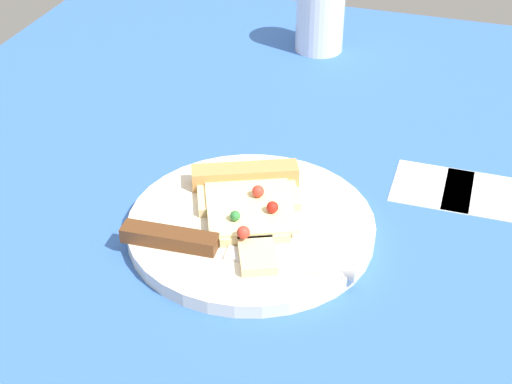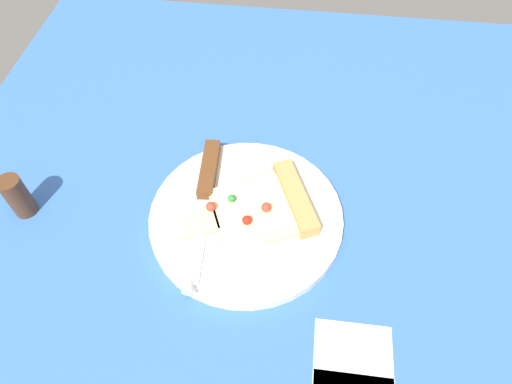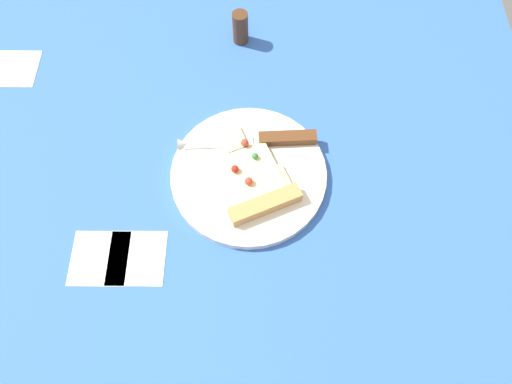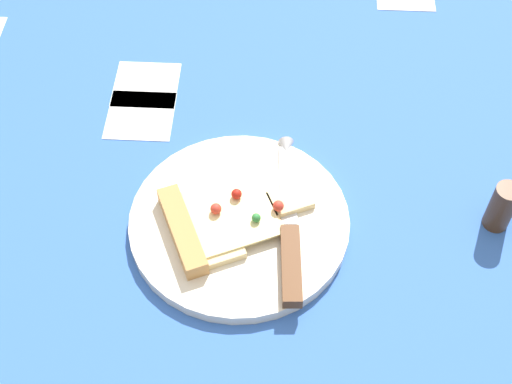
{
  "view_description": "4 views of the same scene",
  "coord_description": "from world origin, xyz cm",
  "px_view_note": "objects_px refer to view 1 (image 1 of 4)",
  "views": [
    {
      "loc": [
        71.58,
        16.44,
        50.55
      ],
      "look_at": [
        7.13,
        -4.17,
        3.27
      ],
      "focal_mm": 53.68,
      "sensor_mm": 36.0,
      "label": 1
    },
    {
      "loc": [
        4.36,
        30.77,
        53.22
      ],
      "look_at": [
        9.07,
        -7.25,
        2.19
      ],
      "focal_mm": 32.15,
      "sensor_mm": 36.0,
      "label": 2
    },
    {
      "loc": [
        -25.36,
        -5.37,
        68.25
      ],
      "look_at": [
        6.03,
        -5.08,
        2.16
      ],
      "focal_mm": 31.4,
      "sensor_mm": 36.0,
      "label": 3
    },
    {
      "loc": [
        14.55,
        -52.67,
        72.19
      ],
      "look_at": [
        11.82,
        -0.32,
        2.39
      ],
      "focal_mm": 50.57,
      "sensor_mm": 36.0,
      "label": 4
    }
  ],
  "objects_px": {
    "pizza_slice": "(249,200)",
    "drinking_glass": "(320,15)",
    "plate": "(251,226)",
    "knife": "(213,246)"
  },
  "relations": [
    {
      "from": "plate",
      "to": "drinking_glass",
      "type": "bearing_deg",
      "value": -174.74
    },
    {
      "from": "plate",
      "to": "knife",
      "type": "height_order",
      "value": "knife"
    },
    {
      "from": "plate",
      "to": "knife",
      "type": "distance_m",
      "value": 0.07
    },
    {
      "from": "plate",
      "to": "knife",
      "type": "bearing_deg",
      "value": -19.03
    },
    {
      "from": "plate",
      "to": "drinking_glass",
      "type": "relative_size",
      "value": 2.32
    },
    {
      "from": "pizza_slice",
      "to": "drinking_glass",
      "type": "bearing_deg",
      "value": -109.32
    },
    {
      "from": "pizza_slice",
      "to": "drinking_glass",
      "type": "height_order",
      "value": "drinking_glass"
    },
    {
      "from": "pizza_slice",
      "to": "knife",
      "type": "height_order",
      "value": "pizza_slice"
    },
    {
      "from": "pizza_slice",
      "to": "knife",
      "type": "relative_size",
      "value": 0.79
    },
    {
      "from": "plate",
      "to": "knife",
      "type": "relative_size",
      "value": 1.1
    }
  ]
}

